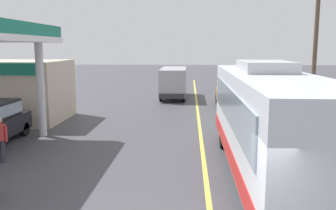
{
  "coord_description": "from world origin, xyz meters",
  "views": [
    {
      "loc": [
        -0.55,
        -5.74,
        4.15
      ],
      "look_at": [
        -1.5,
        10.0,
        1.6
      ],
      "focal_mm": 38.36,
      "sensor_mm": 36.0,
      "label": 1
    }
  ],
  "objects_px": {
    "minibus_opposing_lane": "(174,80)",
    "pedestrian_near_pump": "(0,137)",
    "car_trailing_behind_bus": "(229,92)",
    "coach_bus_main": "(269,125)"
  },
  "relations": [
    {
      "from": "coach_bus_main",
      "to": "minibus_opposing_lane",
      "type": "xyz_separation_m",
      "value": [
        -3.86,
        18.11,
        -0.25
      ]
    },
    {
      "from": "pedestrian_near_pump",
      "to": "car_trailing_behind_bus",
      "type": "distance_m",
      "value": 16.37
    },
    {
      "from": "minibus_opposing_lane",
      "to": "car_trailing_behind_bus",
      "type": "relative_size",
      "value": 1.46
    },
    {
      "from": "coach_bus_main",
      "to": "pedestrian_near_pump",
      "type": "bearing_deg",
      "value": 174.69
    },
    {
      "from": "coach_bus_main",
      "to": "minibus_opposing_lane",
      "type": "relative_size",
      "value": 1.8
    },
    {
      "from": "minibus_opposing_lane",
      "to": "car_trailing_behind_bus",
      "type": "bearing_deg",
      "value": -44.06
    },
    {
      "from": "coach_bus_main",
      "to": "car_trailing_behind_bus",
      "type": "bearing_deg",
      "value": 88.86
    },
    {
      "from": "minibus_opposing_lane",
      "to": "pedestrian_near_pump",
      "type": "bearing_deg",
      "value": -107.64
    },
    {
      "from": "minibus_opposing_lane",
      "to": "pedestrian_near_pump",
      "type": "height_order",
      "value": "minibus_opposing_lane"
    },
    {
      "from": "coach_bus_main",
      "to": "minibus_opposing_lane",
      "type": "bearing_deg",
      "value": 102.02
    }
  ]
}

